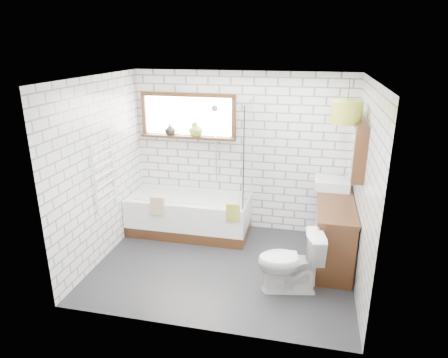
% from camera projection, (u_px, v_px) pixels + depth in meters
% --- Properties ---
extents(floor, '(3.40, 2.60, 0.01)m').
position_uv_depth(floor, '(223.00, 266.00, 5.47)').
color(floor, black).
rests_on(floor, ground).
extents(ceiling, '(3.40, 2.60, 0.01)m').
position_uv_depth(ceiling, '(223.00, 78.00, 4.65)').
color(ceiling, white).
rests_on(ceiling, ground).
extents(wall_back, '(3.40, 0.01, 2.50)m').
position_uv_depth(wall_back, '(241.00, 153.00, 6.26)').
color(wall_back, white).
rests_on(wall_back, ground).
extents(wall_front, '(3.40, 0.01, 2.50)m').
position_uv_depth(wall_front, '(193.00, 222.00, 3.86)').
color(wall_front, white).
rests_on(wall_front, ground).
extents(wall_left, '(0.01, 2.60, 2.50)m').
position_uv_depth(wall_left, '(101.00, 170.00, 5.41)').
color(wall_left, white).
rests_on(wall_left, ground).
extents(wall_right, '(0.01, 2.60, 2.50)m').
position_uv_depth(wall_right, '(364.00, 190.00, 4.71)').
color(wall_right, white).
rests_on(wall_right, ground).
extents(window, '(1.52, 0.16, 0.68)m').
position_uv_depth(window, '(188.00, 116.00, 6.22)').
color(window, '#321B0E').
rests_on(window, wall_back).
extents(towel_radiator, '(0.06, 0.52, 1.00)m').
position_uv_depth(towel_radiator, '(104.00, 174.00, 5.42)').
color(towel_radiator, white).
rests_on(towel_radiator, wall_left).
extents(mirror_cabinet, '(0.16, 1.20, 0.70)m').
position_uv_depth(mirror_cabinet, '(356.00, 144.00, 5.15)').
color(mirror_cabinet, '#321B0E').
rests_on(mirror_cabinet, wall_right).
extents(shower_riser, '(0.02, 0.02, 1.30)m').
position_uv_depth(shower_riser, '(216.00, 146.00, 6.27)').
color(shower_riser, silver).
rests_on(shower_riser, wall_back).
extents(bathtub, '(1.88, 0.83, 0.61)m').
position_uv_depth(bathtub, '(189.00, 214.00, 6.34)').
color(bathtub, white).
rests_on(bathtub, floor).
extents(shower_screen, '(0.02, 0.72, 1.50)m').
position_uv_depth(shower_screen, '(248.00, 154.00, 5.80)').
color(shower_screen, white).
rests_on(shower_screen, bathtub).
extents(towel_green, '(0.20, 0.05, 0.27)m').
position_uv_depth(towel_green, '(233.00, 213.00, 5.70)').
color(towel_green, olive).
rests_on(towel_green, bathtub).
extents(towel_beige, '(0.22, 0.06, 0.29)m').
position_uv_depth(towel_beige, '(158.00, 206.00, 5.94)').
color(towel_beige, tan).
rests_on(towel_beige, bathtub).
extents(vanity, '(0.49, 1.53, 0.88)m').
position_uv_depth(vanity, '(334.00, 230.00, 5.50)').
color(vanity, '#321B0E').
rests_on(vanity, floor).
extents(basin, '(0.49, 0.43, 0.14)m').
position_uv_depth(basin, '(332.00, 184.00, 5.81)').
color(basin, white).
rests_on(basin, vanity).
extents(tap, '(0.03, 0.03, 0.17)m').
position_uv_depth(tap, '(344.00, 180.00, 5.76)').
color(tap, silver).
rests_on(tap, vanity).
extents(toilet, '(0.58, 0.84, 0.78)m').
position_uv_depth(toilet, '(290.00, 262.00, 4.81)').
color(toilet, white).
rests_on(toilet, floor).
extents(vase_olive, '(0.22, 0.22, 0.23)m').
position_uv_depth(vase_olive, '(196.00, 130.00, 6.23)').
color(vase_olive, olive).
rests_on(vase_olive, window).
extents(vase_dark, '(0.20, 0.20, 0.18)m').
position_uv_depth(vase_dark, '(170.00, 130.00, 6.32)').
color(vase_dark, black).
rests_on(vase_dark, window).
extents(bottle, '(0.08, 0.08, 0.20)m').
position_uv_depth(bottle, '(194.00, 131.00, 6.24)').
color(bottle, olive).
rests_on(bottle, window).
extents(pendant, '(0.37, 0.37, 0.27)m').
position_uv_depth(pendant, '(347.00, 112.00, 4.81)').
color(pendant, olive).
rests_on(pendant, ceiling).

